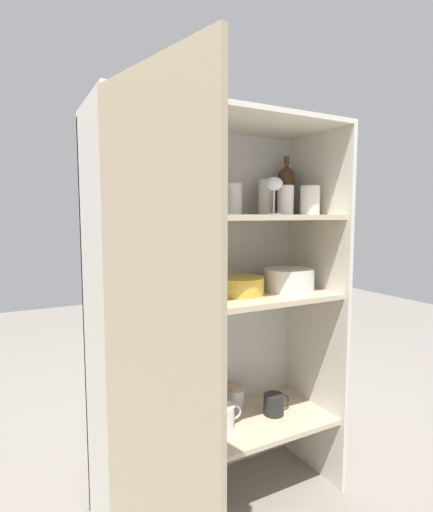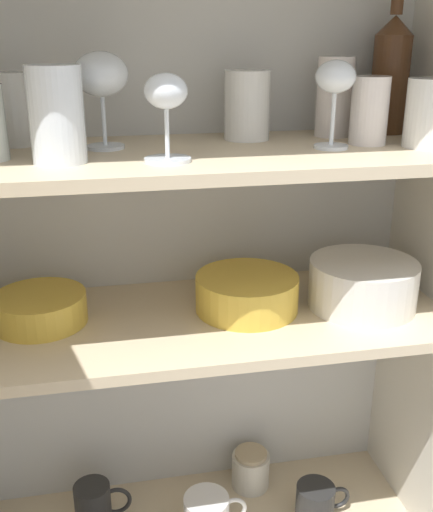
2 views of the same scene
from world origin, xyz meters
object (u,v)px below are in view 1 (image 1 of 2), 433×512
at_px(plate_stack_white, 289,280).
at_px(coffee_mug_primary, 274,404).
at_px(serving_bowl_small, 143,295).
at_px(wine_bottle, 286,189).
at_px(mixing_bowl_large, 239,285).
at_px(storage_jar, 234,397).

bearing_deg(plate_stack_white, coffee_mug_primary, 176.13).
xyz_separation_m(plate_stack_white, coffee_mug_primary, (-0.06, 0.00, -0.51)).
relative_size(plate_stack_white, serving_bowl_small, 1.23).
bearing_deg(serving_bowl_small, plate_stack_white, -4.39).
distance_m(wine_bottle, serving_bowl_small, 0.78).
bearing_deg(mixing_bowl_large, wine_bottle, 18.83).
relative_size(serving_bowl_small, storage_jar, 1.78).
bearing_deg(storage_jar, serving_bowl_small, -168.58).
relative_size(wine_bottle, coffee_mug_primary, 2.05).
distance_m(mixing_bowl_large, storage_jar, 0.51).
relative_size(wine_bottle, serving_bowl_small, 1.51).
bearing_deg(serving_bowl_small, mixing_bowl_large, -2.79).
height_order(wine_bottle, coffee_mug_primary, wine_bottle).
xyz_separation_m(plate_stack_white, storage_jar, (-0.17, 0.13, -0.51)).
xyz_separation_m(wine_bottle, mixing_bowl_large, (-0.30, -0.10, -0.38)).
relative_size(mixing_bowl_large, serving_bowl_small, 1.17).
height_order(mixing_bowl_large, serving_bowl_small, mixing_bowl_large).
xyz_separation_m(plate_stack_white, mixing_bowl_large, (-0.22, 0.03, -0.01)).
bearing_deg(coffee_mug_primary, serving_bowl_small, 175.55).
bearing_deg(coffee_mug_primary, storage_jar, 132.33).
bearing_deg(storage_jar, coffee_mug_primary, -47.67).
xyz_separation_m(mixing_bowl_large, storage_jar, (0.04, 0.10, -0.50)).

